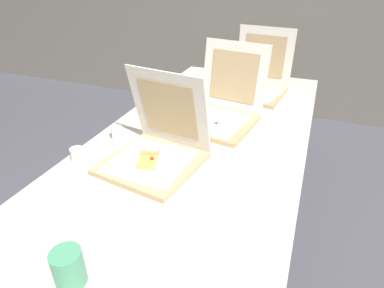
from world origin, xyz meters
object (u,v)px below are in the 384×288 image
pizza_box_middle (220,112)px  cup_white_mid (148,114)px  cup_white_near_center (117,133)px  table (200,147)px  pizza_box_back (255,84)px  cup_printed_front (68,268)px  pizza_box_front (156,151)px  cup_white_near_left (77,154)px

pizza_box_middle → cup_white_mid: bearing=-154.4°
pizza_box_middle → cup_white_near_center: bearing=-130.5°
table → pizza_box_back: bearing=80.8°
table → cup_printed_front: bearing=-93.2°
table → cup_white_near_center: bearing=-159.5°
table → pizza_box_middle: 0.23m
pizza_box_front → cup_white_near_center: bearing=163.8°
table → cup_white_near_left: (-0.40, -0.36, 0.07)m
pizza_box_middle → pizza_box_back: bearing=88.5°
pizza_box_front → cup_printed_front: (0.05, -0.58, -0.00)m
pizza_box_middle → cup_white_mid: size_ratio=7.94×
pizza_box_middle → cup_white_mid: (-0.35, -0.11, -0.03)m
pizza_box_front → cup_white_near_left: size_ratio=7.07×
table → pizza_box_middle: (0.03, 0.21, 0.10)m
cup_white_near_left → pizza_box_middle: bearing=52.4°
pizza_box_front → pizza_box_back: pizza_box_back is taller
cup_white_near_center → cup_white_mid: 0.23m
pizza_box_front → pizza_box_back: 0.96m
pizza_box_middle → cup_printed_front: pizza_box_middle is taller
cup_printed_front → cup_white_mid: bearing=106.4°
pizza_box_middle → cup_white_near_center: size_ratio=7.94×
cup_white_near_left → cup_printed_front: bearing=-53.2°
table → pizza_box_middle: pizza_box_middle is taller
cup_white_mid → cup_white_near_left: same height
cup_printed_front → table: bearing=86.8°
table → pizza_box_back: pizza_box_back is taller
pizza_box_middle → pizza_box_back: (0.08, 0.47, -0.00)m
pizza_box_front → cup_white_near_left: pizza_box_front is taller
pizza_box_middle → cup_printed_front: 1.04m
pizza_box_front → cup_white_near_left: (-0.30, -0.10, -0.02)m
table → cup_white_mid: 0.34m
pizza_box_front → cup_white_mid: pizza_box_front is taller
cup_white_near_center → cup_white_mid: (0.04, 0.23, 0.00)m
pizza_box_middle → cup_printed_front: bearing=-86.0°
pizza_box_middle → cup_white_near_center: pizza_box_middle is taller
cup_white_mid → cup_printed_front: size_ratio=0.55×
table → pizza_box_middle: size_ratio=4.77×
pizza_box_middle → pizza_box_back: pizza_box_back is taller
table → cup_white_mid: bearing=163.3°
cup_white_mid → table: bearing=-16.7°
pizza_box_front → pizza_box_middle: (0.13, 0.46, 0.00)m
cup_white_near_center → pizza_box_middle: bearing=41.3°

